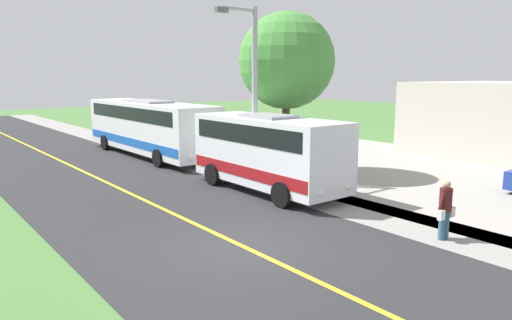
% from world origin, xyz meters
% --- Properties ---
extents(ground_plane, '(120.00, 120.00, 0.00)m').
position_xyz_m(ground_plane, '(0.00, 0.00, 0.00)').
color(ground_plane, '#477238').
extents(road_surface, '(8.00, 100.00, 0.01)m').
position_xyz_m(road_surface, '(0.00, 0.00, 0.00)').
color(road_surface, '#28282B').
rests_on(road_surface, ground).
extents(sidewalk, '(2.40, 100.00, 0.01)m').
position_xyz_m(sidewalk, '(-5.20, 0.00, 0.00)').
color(sidewalk, gray).
rests_on(sidewalk, ground).
extents(road_centre_line, '(0.16, 100.00, 0.00)m').
position_xyz_m(road_centre_line, '(0.00, 0.00, 0.01)').
color(road_centre_line, gold).
rests_on(road_centre_line, ground).
extents(shuttle_bus_front, '(2.58, 7.08, 3.00)m').
position_xyz_m(shuttle_bus_front, '(-4.47, -4.26, 1.65)').
color(shuttle_bus_front, white).
rests_on(shuttle_bus_front, ground).
extents(transit_bus_rear, '(2.76, 11.53, 3.12)m').
position_xyz_m(transit_bus_rear, '(-4.56, -14.88, 1.71)').
color(transit_bus_rear, white).
rests_on(transit_bus_rear, ground).
extents(pedestrian_with_bags, '(0.72, 0.34, 1.66)m').
position_xyz_m(pedestrian_with_bags, '(-4.72, 3.06, 0.89)').
color(pedestrian_with_bags, '#335972').
rests_on(pedestrian_with_bags, ground).
extents(street_light_pole, '(1.97, 0.24, 7.18)m').
position_xyz_m(street_light_pole, '(-4.86, -5.78, 3.99)').
color(street_light_pole, '#9E9EA3').
rests_on(street_light_pole, ground).
extents(tree_curbside, '(4.34, 4.34, 7.29)m').
position_xyz_m(tree_curbside, '(-7.40, -6.51, 5.11)').
color(tree_curbside, brown).
rests_on(tree_curbside, ground).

